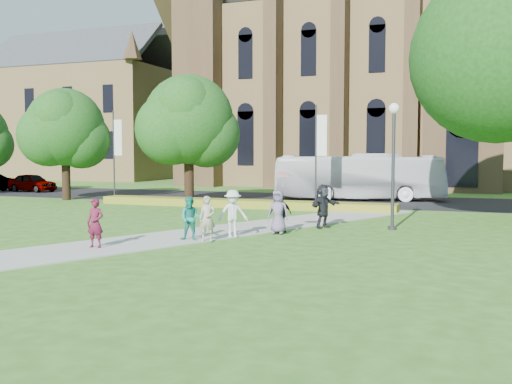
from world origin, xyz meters
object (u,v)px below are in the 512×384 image
at_px(streetlamp, 393,150).
at_px(car_0, 32,182).
at_px(tour_coach, 358,177).
at_px(pedestrian_0, 95,223).

relative_size(streetlamp, car_0, 1.21).
xyz_separation_m(tour_coach, car_0, (-26.44, -0.88, -0.82)).
bearing_deg(car_0, pedestrian_0, -126.16).
height_order(streetlamp, car_0, streetlamp).
distance_m(car_0, pedestrian_0, 30.38).
bearing_deg(tour_coach, streetlamp, -176.99).
bearing_deg(streetlamp, tour_coach, 105.65).
bearing_deg(pedestrian_0, car_0, 130.41).
distance_m(streetlamp, pedestrian_0, 12.25).
relative_size(car_0, pedestrian_0, 2.64).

